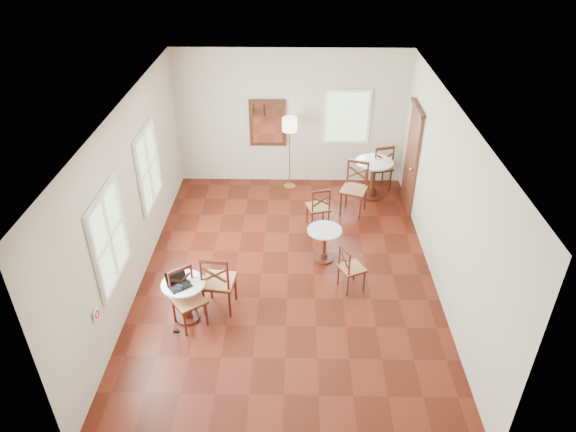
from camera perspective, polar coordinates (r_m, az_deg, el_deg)
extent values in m
plane|color=#561A0E|center=(9.07, -0.04, -6.37)|extent=(7.00, 7.00, 0.00)
cube|color=beige|center=(11.39, 0.31, 10.73)|extent=(5.00, 0.02, 3.00)
cube|color=beige|center=(5.49, -0.79, -16.83)|extent=(5.00, 0.02, 3.00)
cube|color=beige|center=(8.64, -16.87, 1.93)|extent=(0.02, 7.00, 3.00)
cube|color=beige|center=(8.56, 16.95, 1.61)|extent=(0.02, 7.00, 3.00)
cube|color=white|center=(7.58, -0.04, 11.69)|extent=(5.00, 7.00, 0.02)
cube|color=brown|center=(10.81, 13.44, 6.00)|extent=(0.06, 0.90, 2.10)
cube|color=#4C1B13|center=(10.39, 14.10, 11.46)|extent=(0.08, 1.02, 0.08)
sphere|color=#BF8C3F|center=(10.54, 13.40, 5.00)|extent=(0.07, 0.07, 0.07)
cube|color=#4C2314|center=(11.41, -2.25, 10.19)|extent=(0.80, 0.05, 1.05)
cube|color=white|center=(11.38, -2.25, 10.14)|extent=(0.64, 0.02, 0.88)
cube|color=white|center=(7.34, -20.37, -10.12)|extent=(0.02, 0.16, 0.16)
torus|color=red|center=(7.33, -20.26, -10.13)|extent=(0.02, 0.12, 0.12)
cube|color=white|center=(7.64, -19.09, -2.28)|extent=(0.06, 1.22, 1.42)
cube|color=white|center=(9.45, -15.13, 5.24)|extent=(0.06, 1.22, 1.42)
cube|color=white|center=(11.39, 6.47, 10.80)|extent=(1.02, 0.06, 1.22)
cylinder|color=#4C1B13|center=(8.37, -10.97, -10.84)|extent=(0.38, 0.38, 0.04)
cylinder|color=#4C1B13|center=(8.32, -11.02, -10.46)|extent=(0.15, 0.15, 0.11)
cylinder|color=#4C2314|center=(8.14, -11.23, -8.99)|extent=(0.08, 0.08, 0.57)
cylinder|color=#4C1B13|center=(7.97, -11.42, -7.55)|extent=(0.13, 0.13, 0.06)
cylinder|color=white|center=(7.94, -11.46, -7.32)|extent=(0.66, 0.66, 0.03)
cylinder|color=#4C1B13|center=(9.42, 3.91, -4.69)|extent=(0.35, 0.35, 0.03)
cylinder|color=#4C1B13|center=(9.38, 3.93, -4.34)|extent=(0.14, 0.14, 0.10)
cylinder|color=#4C2314|center=(9.22, 3.99, -3.04)|extent=(0.08, 0.08, 0.52)
cylinder|color=#4C1B13|center=(9.09, 4.04, -1.78)|extent=(0.12, 0.12, 0.05)
cylinder|color=white|center=(9.06, 4.05, -1.57)|extent=(0.61, 0.61, 0.03)
cylinder|color=#4C1B13|center=(11.46, 9.15, 2.26)|extent=(0.46, 0.46, 0.05)
cylinder|color=#4C1B13|center=(11.42, 9.19, 2.66)|extent=(0.18, 0.18, 0.14)
cylinder|color=#4C2314|center=(11.26, 9.33, 4.18)|extent=(0.10, 0.10, 0.69)
cylinder|color=#4C1B13|center=(11.11, 9.48, 5.64)|extent=(0.16, 0.16, 0.07)
cylinder|color=white|center=(11.09, 9.50, 5.87)|extent=(0.80, 0.80, 0.03)
cylinder|color=#4C1B13|center=(8.43, -5.81, -7.82)|extent=(0.04, 0.04, 0.51)
cylinder|color=#4C1B13|center=(8.14, -6.43, -9.63)|extent=(0.04, 0.04, 0.51)
cylinder|color=#4C1B13|center=(8.52, -8.50, -7.55)|extent=(0.04, 0.04, 0.51)
cylinder|color=#4C1B13|center=(8.23, -9.22, -9.32)|extent=(0.04, 0.04, 0.51)
cube|color=#4C1B13|center=(8.16, -7.62, -7.18)|extent=(0.55, 0.55, 0.03)
cube|color=#AE6F46|center=(8.15, -7.62, -7.09)|extent=(0.52, 0.52, 0.05)
cylinder|color=#4C1B13|center=(7.79, -6.66, -6.68)|extent=(0.04, 0.04, 0.56)
cylinder|color=#4C1B13|center=(7.89, -9.55, -6.40)|extent=(0.04, 0.04, 0.56)
cube|color=#4C1B13|center=(7.68, -8.26, -5.02)|extent=(0.43, 0.09, 0.06)
cube|color=#4C2314|center=(7.83, -8.12, -6.47)|extent=(0.37, 0.07, 0.25)
cube|color=#4C2314|center=(7.83, -8.12, -6.47)|extent=(0.37, 0.07, 0.25)
cylinder|color=#4C1B13|center=(7.95, -11.27, -11.61)|extent=(0.04, 0.04, 0.45)
cylinder|color=#4C1B13|center=(8.20, -12.44, -10.17)|extent=(0.04, 0.04, 0.45)
cylinder|color=#4C1B13|center=(8.06, -8.96, -10.62)|extent=(0.04, 0.04, 0.45)
cylinder|color=#4C1B13|center=(8.31, -10.20, -9.23)|extent=(0.04, 0.04, 0.45)
cube|color=#4C1B13|center=(7.98, -10.89, -9.17)|extent=(0.62, 0.62, 0.03)
cube|color=#AE6F46|center=(7.97, -10.90, -9.09)|extent=(0.59, 0.59, 0.04)
cylinder|color=#4C1B13|center=(7.90, -12.84, -7.60)|extent=(0.04, 0.04, 0.50)
cylinder|color=#4C1B13|center=(8.00, -10.52, -6.66)|extent=(0.04, 0.04, 0.50)
cube|color=#4C1B13|center=(7.81, -11.85, -5.81)|extent=(0.32, 0.26, 0.05)
cube|color=#4C2314|center=(7.94, -11.68, -7.07)|extent=(0.27, 0.22, 0.22)
cube|color=#4C2314|center=(7.94, -11.68, -7.07)|extent=(0.27, 0.22, 0.22)
cylinder|color=#4C1B13|center=(10.40, 3.90, 0.51)|extent=(0.03, 0.03, 0.43)
cylinder|color=#4C1B13|center=(10.13, 4.50, -0.47)|extent=(0.03, 0.03, 0.43)
cylinder|color=#4C1B13|center=(10.31, 2.10, 0.26)|extent=(0.03, 0.03, 0.43)
cylinder|color=#4C1B13|center=(10.03, 2.65, -0.73)|extent=(0.03, 0.03, 0.43)
cube|color=#4C1B13|center=(10.10, 3.32, 0.94)|extent=(0.51, 0.51, 0.03)
cube|color=#AE6F46|center=(10.09, 3.33, 1.01)|extent=(0.49, 0.49, 0.04)
cylinder|color=#4C1B13|center=(9.89, 4.60, 1.73)|extent=(0.03, 0.03, 0.47)
cylinder|color=#4C1B13|center=(9.80, 2.72, 1.48)|extent=(0.03, 0.03, 0.47)
cube|color=#4C1B13|center=(9.74, 3.71, 2.71)|extent=(0.36, 0.13, 0.05)
cube|color=#4C2314|center=(9.84, 3.67, 1.65)|extent=(0.30, 0.11, 0.21)
cube|color=#4C2314|center=(9.84, 3.67, 1.65)|extent=(0.30, 0.11, 0.21)
cylinder|color=#4C1B13|center=(8.70, 8.38, -7.08)|extent=(0.03, 0.03, 0.39)
cylinder|color=#4C1B13|center=(8.57, 6.60, -7.66)|extent=(0.03, 0.03, 0.39)
cylinder|color=#4C1B13|center=(8.90, 7.31, -5.95)|extent=(0.03, 0.03, 0.39)
cylinder|color=#4C1B13|center=(8.77, 5.56, -6.50)|extent=(0.03, 0.03, 0.39)
cube|color=#4C1B13|center=(8.61, 7.05, -5.75)|extent=(0.51, 0.51, 0.03)
cube|color=#AE6F46|center=(8.60, 7.05, -5.68)|extent=(0.49, 0.49, 0.03)
cylinder|color=#4C1B13|center=(8.31, 6.77, -5.48)|extent=(0.03, 0.03, 0.43)
cylinder|color=#4C1B13|center=(8.52, 5.70, -4.33)|extent=(0.03, 0.03, 0.43)
cube|color=#4C1B13|center=(8.30, 6.31, -3.80)|extent=(0.17, 0.31, 0.04)
cube|color=#4C2314|center=(8.41, 6.23, -4.85)|extent=(0.14, 0.26, 0.19)
cube|color=#4C2314|center=(8.41, 6.23, -4.85)|extent=(0.14, 0.26, 0.19)
cylinder|color=#4C1B13|center=(11.98, 10.40, 4.77)|extent=(0.04, 0.04, 0.51)
cylinder|color=#4C1B13|center=(11.66, 11.20, 3.87)|extent=(0.04, 0.04, 0.51)
cylinder|color=#4C1B13|center=(11.82, 8.60, 4.56)|extent=(0.04, 0.04, 0.51)
cylinder|color=#4C1B13|center=(11.50, 9.36, 3.65)|extent=(0.04, 0.04, 0.51)
cube|color=#4C1B13|center=(11.62, 10.01, 5.35)|extent=(0.61, 0.61, 0.03)
cube|color=#AE6F46|center=(11.61, 10.01, 5.42)|extent=(0.59, 0.59, 0.05)
cylinder|color=#4C1B13|center=(11.42, 11.48, 6.24)|extent=(0.04, 0.04, 0.56)
cylinder|color=#4C1B13|center=(11.26, 9.60, 6.05)|extent=(0.04, 0.04, 0.56)
cube|color=#4C1B13|center=(11.23, 10.67, 7.34)|extent=(0.42, 0.16, 0.06)
cube|color=#4C2314|center=(11.33, 10.55, 6.20)|extent=(0.36, 0.13, 0.25)
cube|color=#4C2314|center=(11.33, 10.55, 6.20)|extent=(0.36, 0.13, 0.25)
cylinder|color=#4C1B13|center=(10.59, 5.83, 1.31)|extent=(0.04, 0.04, 0.51)
cylinder|color=#4C1B13|center=(10.93, 6.44, 2.33)|extent=(0.04, 0.04, 0.51)
cylinder|color=#4C1B13|center=(10.51, 7.97, 0.89)|extent=(0.04, 0.04, 0.51)
cylinder|color=#4C1B13|center=(10.85, 8.52, 1.93)|extent=(0.04, 0.04, 0.51)
cube|color=#4C1B13|center=(10.59, 7.28, 2.85)|extent=(0.64, 0.64, 0.03)
cube|color=#AE6F46|center=(10.58, 7.29, 2.93)|extent=(0.61, 0.61, 0.05)
cylinder|color=#4C1B13|center=(10.68, 6.61, 4.85)|extent=(0.04, 0.04, 0.57)
cylinder|color=#4C1B13|center=(10.60, 8.75, 4.46)|extent=(0.04, 0.04, 0.57)
cube|color=#4C1B13|center=(10.52, 7.78, 5.93)|extent=(0.42, 0.19, 0.06)
cube|color=#4C2314|center=(10.63, 7.68, 4.71)|extent=(0.36, 0.15, 0.25)
cube|color=#4C2314|center=(10.63, 7.68, 4.71)|extent=(0.36, 0.15, 0.25)
cylinder|color=#BF8C3F|center=(11.70, 0.17, 3.30)|extent=(0.26, 0.26, 0.03)
cylinder|color=#BF8C3F|center=(11.37, 0.18, 6.55)|extent=(0.02, 0.02, 1.50)
cylinder|color=beige|center=(11.06, 0.18, 10.06)|extent=(0.32, 0.32, 0.28)
cube|color=black|center=(7.87, -11.83, -7.55)|extent=(0.39, 0.38, 0.02)
cube|color=black|center=(7.87, -11.84, -7.49)|extent=(0.29, 0.27, 0.00)
cube|color=black|center=(7.89, -12.30, -6.49)|extent=(0.29, 0.25, 0.22)
cube|color=silver|center=(7.89, -12.30, -6.49)|extent=(0.25, 0.21, 0.18)
ellipsoid|color=black|center=(7.92, -11.00, -7.09)|extent=(0.10, 0.08, 0.03)
cylinder|color=black|center=(7.79, -11.77, -7.75)|extent=(0.07, 0.07, 0.08)
torus|color=black|center=(7.78, -11.48, -7.76)|extent=(0.05, 0.01, 0.05)
cylinder|color=white|center=(7.78, -12.05, -7.73)|extent=(0.06, 0.06, 0.11)
cube|color=black|center=(8.18, -12.22, -12.25)|extent=(0.09, 0.05, 0.04)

